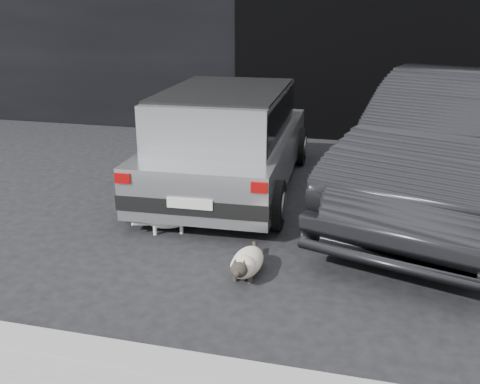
% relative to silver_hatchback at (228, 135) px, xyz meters
% --- Properties ---
extents(ground, '(80.00, 80.00, 0.00)m').
position_rel_silver_hatchback_xyz_m(ground, '(0.33, -1.02, -0.71)').
color(ground, black).
rests_on(ground, ground).
extents(garage_opening, '(4.00, 0.10, 2.60)m').
position_rel_silver_hatchback_xyz_m(garage_opening, '(1.33, 2.97, 0.59)').
color(garage_opening, black).
rests_on(garage_opening, ground).
extents(silver_hatchback, '(1.85, 3.57, 1.29)m').
position_rel_silver_hatchback_xyz_m(silver_hatchback, '(0.00, 0.00, 0.00)').
color(silver_hatchback, '#A5A6A9').
rests_on(silver_hatchback, ground).
extents(second_car, '(2.94, 4.97, 1.55)m').
position_rel_silver_hatchback_xyz_m(second_car, '(2.66, -0.06, 0.07)').
color(second_car, black).
rests_on(second_car, ground).
extents(cat_siamese, '(0.28, 0.79, 0.27)m').
position_rel_silver_hatchback_xyz_m(cat_siamese, '(0.77, -2.21, -0.58)').
color(cat_siamese, beige).
rests_on(cat_siamese, ground).
extents(cat_white, '(0.64, 0.38, 0.32)m').
position_rel_silver_hatchback_xyz_m(cat_white, '(-0.21, -1.47, -0.55)').
color(cat_white, silver).
rests_on(cat_white, ground).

